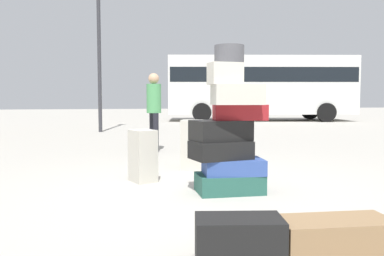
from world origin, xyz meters
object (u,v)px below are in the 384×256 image
suitcase_cream_behind_tower (143,156)px  suitcase_black_foreground_near (239,240)px  suitcase_tower (229,136)px  suitcase_cream_upright_blue (192,145)px  parked_bus (260,84)px  person_bearded_onlooker (154,105)px  suitcase_brown_right_side (335,238)px

suitcase_cream_behind_tower → suitcase_black_foreground_near: bearing=-103.3°
suitcase_tower → suitcase_cream_upright_blue: size_ratio=2.21×
parked_bus → person_bearded_onlooker: bearing=-110.4°
suitcase_tower → parked_bus: bearing=66.5°
suitcase_cream_upright_blue → person_bearded_onlooker: person_bearded_onlooker is taller
suitcase_cream_behind_tower → parked_bus: 15.42m
suitcase_black_foreground_near → suitcase_tower: bearing=85.1°
suitcase_black_foreground_near → person_bearded_onlooker: bearing=99.5°
suitcase_brown_right_side → suitcase_tower: bearing=98.7°
suitcase_cream_behind_tower → person_bearded_onlooker: person_bearded_onlooker is taller
suitcase_black_foreground_near → suitcase_cream_behind_tower: bearing=108.7°
suitcase_brown_right_side → person_bearded_onlooker: bearing=100.0°
suitcase_tower → suitcase_cream_behind_tower: bearing=137.9°
person_bearded_onlooker → parked_bus: size_ratio=0.17×
suitcase_brown_right_side → suitcase_black_foreground_near: bearing=179.7°
suitcase_tower → suitcase_cream_upright_blue: (-0.09, 1.56, -0.28)m
suitcase_tower → parked_bus: parked_bus is taller
suitcase_cream_behind_tower → parked_bus: (7.18, 13.57, 1.49)m
suitcase_tower → suitcase_black_foreground_near: bearing=-105.9°
person_bearded_onlooker → parked_bus: (6.65, 10.57, 0.87)m
person_bearded_onlooker → suitcase_cream_upright_blue: bearing=-3.7°
suitcase_black_foreground_near → suitcase_brown_right_side: size_ratio=0.74×
suitcase_cream_behind_tower → suitcase_cream_upright_blue: suitcase_cream_upright_blue is taller
suitcase_black_foreground_near → suitcase_brown_right_side: 0.67m
suitcase_black_foreground_near → parked_bus: bearing=78.3°
suitcase_cream_behind_tower → suitcase_black_foreground_near: suitcase_cream_behind_tower is taller
suitcase_brown_right_side → parked_bus: size_ratio=0.08×
suitcase_cream_behind_tower → suitcase_black_foreground_near: 2.75m
suitcase_cream_upright_blue → suitcase_black_foreground_near: bearing=-77.5°
suitcase_black_foreground_near → suitcase_cream_upright_blue: 3.49m
suitcase_brown_right_side → suitcase_cream_upright_blue: suitcase_cream_upright_blue is taller
suitcase_tower → suitcase_brown_right_side: (0.13, -1.96, -0.53)m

